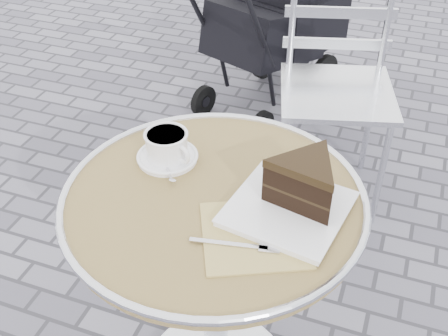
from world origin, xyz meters
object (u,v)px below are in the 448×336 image
(baby_stroller, at_px, (274,29))
(bistro_chair, at_px, (338,58))
(cappuccino_set, at_px, (167,148))
(cafe_table, at_px, (215,247))
(cake_plate_set, at_px, (300,188))

(baby_stroller, bearing_deg, bistro_chair, -33.44)
(cappuccino_set, relative_size, baby_stroller, 0.17)
(cafe_table, distance_m, cake_plate_set, 0.30)
(cafe_table, distance_m, cappuccino_set, 0.27)
(cake_plate_set, bearing_deg, bistro_chair, 104.40)
(bistro_chair, bearing_deg, cake_plate_set, -100.47)
(cafe_table, relative_size, cappuccino_set, 4.35)
(cappuccino_set, relative_size, bistro_chair, 0.18)
(cappuccino_set, xyz_separation_m, bistro_chair, (0.25, 1.00, -0.18))
(cake_plate_set, bearing_deg, baby_stroller, 116.46)
(cafe_table, height_order, cappuccino_set, cappuccino_set)
(bistro_chair, distance_m, baby_stroller, 0.71)
(cafe_table, distance_m, bistro_chair, 1.10)
(cake_plate_set, distance_m, baby_stroller, 1.74)
(cafe_table, height_order, cake_plate_set, cake_plate_set)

